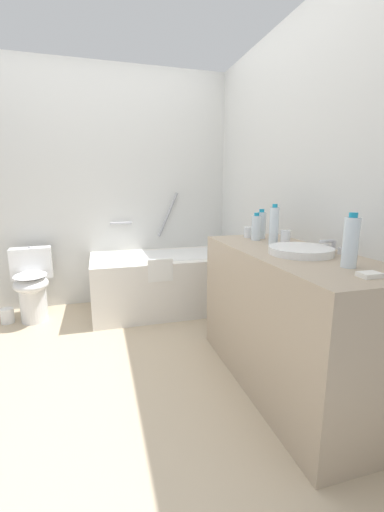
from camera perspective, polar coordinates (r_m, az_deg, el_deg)
The scene contains 16 objects.
ground_plane at distance 2.40m, azimuth -14.62°, elevation -18.65°, with size 3.78×3.78×0.00m, color #C1AD8E.
wall_back_tiled at distance 3.51m, azimuth -16.40°, elevation 11.30°, with size 3.10×0.10×2.38m, color silver.
wall_right_mirror at distance 2.50m, azimuth 18.39°, elevation 11.06°, with size 0.10×3.18×2.38m, color silver.
bathtub at distance 3.27m, azimuth -4.65°, elevation -4.22°, with size 1.44×0.77×1.15m.
toilet at distance 3.30m, azimuth -26.41°, elevation -4.39°, with size 0.37×0.51×0.67m.
vanity_counter at distance 2.08m, azimuth 16.61°, elevation -10.72°, with size 0.57×1.39×0.84m, color tan.
sink_basin at distance 1.89m, azimuth 18.64°, elevation 0.91°, with size 0.35×0.35×0.04m, color white.
sink_faucet at distance 2.01m, azimuth 23.48°, elevation 1.52°, with size 0.11×0.15×0.07m.
water_bottle_0 at distance 2.30m, azimuth 11.28°, elevation 4.95°, with size 0.07×0.07×0.19m.
water_bottle_1 at distance 2.15m, azimuth 14.27°, elevation 5.22°, with size 0.06×0.06×0.26m.
water_bottle_2 at distance 2.40m, azimuth 12.13°, elevation 5.40°, with size 0.07×0.07×0.21m.
water_bottle_3 at distance 1.65m, azimuth 26.22°, elevation 2.25°, with size 0.07×0.07×0.25m.
drinking_glass_0 at distance 2.14m, azimuth 16.16°, elevation 3.09°, with size 0.06×0.06×0.10m, color white.
drinking_glass_1 at distance 2.43m, azimuth 9.94°, elevation 4.18°, with size 0.07×0.07×0.08m, color white.
soap_dish at distance 1.53m, azimuth 28.85°, elevation -2.92°, with size 0.09×0.06×0.02m, color white.
toilet_paper_roll at distance 3.41m, azimuth -29.81°, elevation -9.14°, with size 0.11×0.11×0.14m, color white.
Camera 1 is at (0.00, -2.07, 1.21)m, focal length 22.65 mm.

